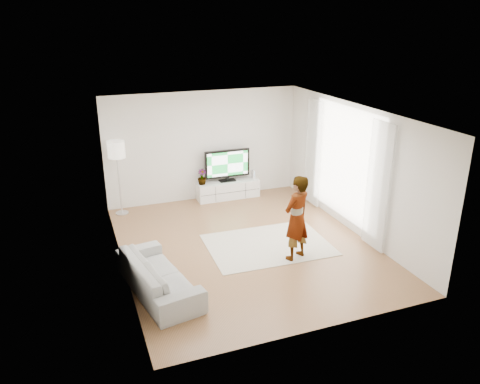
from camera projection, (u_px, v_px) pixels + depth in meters
name	position (u px, v px, depth m)	size (l,w,h in m)	color
floor	(246.00, 246.00, 9.77)	(6.00, 6.00, 0.00)	#9B6946
ceiling	(247.00, 112.00, 8.79)	(6.00, 6.00, 0.00)	white
wall_left	(118.00, 199.00, 8.46)	(0.02, 6.00, 2.80)	silver
wall_right	(354.00, 169.00, 10.10)	(0.02, 6.00, 2.80)	silver
wall_back	(204.00, 146.00, 11.91)	(5.00, 0.02, 2.80)	silver
wall_front	(322.00, 248.00, 6.65)	(5.00, 0.02, 2.80)	silver
window	(346.00, 163.00, 10.34)	(0.01, 2.60, 2.50)	white
curtain_near	(378.00, 187.00, 9.21)	(0.04, 0.70, 2.60)	white
curtain_far	(313.00, 153.00, 11.49)	(0.04, 0.70, 2.60)	white
media_console	(228.00, 189.00, 12.30)	(1.64, 0.47, 0.46)	white
television	(227.00, 164.00, 12.09)	(1.20, 0.24, 0.84)	black
game_console	(253.00, 174.00, 12.42)	(0.07, 0.17, 0.23)	white
potted_plant	(202.00, 177.00, 11.92)	(0.22, 0.22, 0.40)	#3F7238
rug	(268.00, 245.00, 9.80)	(2.51, 1.81, 0.01)	beige
player	(297.00, 218.00, 8.97)	(0.62, 0.41, 1.71)	#334772
sofa	(158.00, 275.00, 8.06)	(2.13, 0.83, 0.62)	#ACACA8
floor_lamp	(116.00, 153.00, 10.86)	(0.40, 0.40, 1.80)	silver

